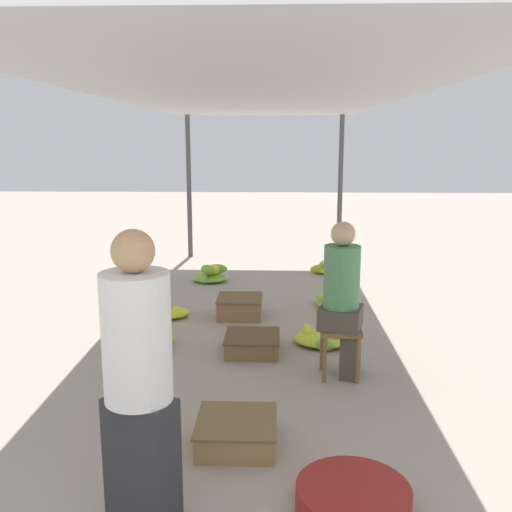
# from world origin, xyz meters

# --- Properties ---
(canopy_post_back_left) EXTENTS (0.08, 0.08, 2.38)m
(canopy_post_back_left) POSITION_xyz_m (-1.27, 7.90, 1.19)
(canopy_post_back_left) COLOR #4C4C51
(canopy_post_back_left) RESTS_ON ground
(canopy_post_back_right) EXTENTS (0.08, 0.08, 2.38)m
(canopy_post_back_right) POSITION_xyz_m (1.27, 7.90, 1.19)
(canopy_post_back_right) COLOR #4C4C51
(canopy_post_back_right) RESTS_ON ground
(canopy_tarp) EXTENTS (2.94, 8.00, 0.04)m
(canopy_tarp) POSITION_xyz_m (0.00, 4.10, 2.40)
(canopy_tarp) COLOR #B2B2B7
(canopy_tarp) RESTS_ON canopy_post_front_left
(vendor_foreground) EXTENTS (0.45, 0.45, 1.58)m
(vendor_foreground) POSITION_xyz_m (-0.47, 0.87, 0.82)
(vendor_foreground) COLOR #2D2D33
(vendor_foreground) RESTS_ON ground
(stool) EXTENTS (0.34, 0.34, 0.44)m
(stool) POSITION_xyz_m (0.75, 2.89, 0.35)
(stool) COLOR brown
(stool) RESTS_ON ground
(vendor_seated) EXTENTS (0.42, 0.42, 1.34)m
(vendor_seated) POSITION_xyz_m (0.76, 2.89, 0.70)
(vendor_seated) COLOR #4C4238
(vendor_seated) RESTS_ON ground
(basin_black) EXTENTS (0.62, 0.62, 0.15)m
(basin_black) POSITION_xyz_m (0.63, 1.06, 0.08)
(basin_black) COLOR maroon
(basin_black) RESTS_ON ground
(banana_pile_left_0) EXTENTS (0.49, 0.49, 0.16)m
(banana_pile_left_0) POSITION_xyz_m (-1.00, 3.52, 0.08)
(banana_pile_left_0) COLOR yellow
(banana_pile_left_0) RESTS_ON ground
(banana_pile_left_1) EXTENTS (0.48, 0.38, 0.17)m
(banana_pile_left_1) POSITION_xyz_m (-1.06, 4.48, 0.07)
(banana_pile_left_1) COLOR #A7C72E
(banana_pile_left_1) RESTS_ON ground
(banana_pile_left_2) EXTENTS (0.49, 0.45, 0.27)m
(banana_pile_left_2) POSITION_xyz_m (-0.73, 6.12, 0.11)
(banana_pile_left_2) COLOR #73B237
(banana_pile_left_2) RESTS_ON ground
(banana_pile_right_0) EXTENTS (0.58, 0.63, 0.15)m
(banana_pile_right_0) POSITION_xyz_m (0.68, 3.69, 0.06)
(banana_pile_right_0) COLOR #7CB636
(banana_pile_right_0) RESTS_ON ground
(banana_pile_right_1) EXTENTS (0.46, 0.55, 0.25)m
(banana_pile_right_1) POSITION_xyz_m (0.89, 4.92, 0.09)
(banana_pile_right_1) COLOR yellow
(banana_pile_right_1) RESTS_ON ground
(banana_pile_right_2) EXTENTS (0.55, 0.38, 0.22)m
(banana_pile_right_2) POSITION_xyz_m (0.99, 6.66, 0.09)
(banana_pile_right_2) COLOR #99C131
(banana_pile_right_2) RESTS_ON ground
(crate_near) EXTENTS (0.52, 0.52, 0.17)m
(crate_near) POSITION_xyz_m (-0.02, 3.42, 0.09)
(crate_near) COLOR brown
(crate_near) RESTS_ON ground
(crate_mid) EXTENTS (0.53, 0.53, 0.18)m
(crate_mid) POSITION_xyz_m (-0.05, 1.74, 0.09)
(crate_mid) COLOR #9E7A4C
(crate_mid) RESTS_ON ground
(crate_far) EXTENTS (0.51, 0.51, 0.23)m
(crate_far) POSITION_xyz_m (-0.21, 4.53, 0.11)
(crate_far) COLOR olive
(crate_far) RESTS_ON ground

